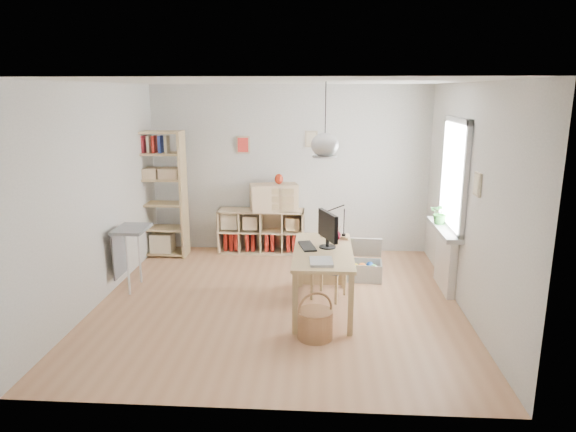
# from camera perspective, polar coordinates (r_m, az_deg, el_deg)

# --- Properties ---
(ground) EXTENTS (4.50, 4.50, 0.00)m
(ground) POSITION_cam_1_polar(r_m,az_deg,el_deg) (6.58, -1.05, -9.53)
(ground) COLOR tan
(ground) RESTS_ON ground
(room_shell) EXTENTS (4.50, 4.50, 4.50)m
(room_shell) POSITION_cam_1_polar(r_m,az_deg,el_deg) (5.90, 4.13, 7.89)
(room_shell) COLOR white
(room_shell) RESTS_ON ground
(window_unit) EXTENTS (0.07, 1.16, 1.46)m
(window_unit) POSITION_cam_1_polar(r_m,az_deg,el_deg) (6.92, 18.06, 4.35)
(window_unit) COLOR white
(window_unit) RESTS_ON ground
(radiator) EXTENTS (0.10, 0.80, 0.80)m
(radiator) POSITION_cam_1_polar(r_m,az_deg,el_deg) (7.18, 17.11, -4.73)
(radiator) COLOR white
(radiator) RESTS_ON ground
(windowsill) EXTENTS (0.22, 1.20, 0.06)m
(windowsill) POSITION_cam_1_polar(r_m,az_deg,el_deg) (7.05, 16.96, -1.41)
(windowsill) COLOR silver
(windowsill) RESTS_ON radiator
(desk) EXTENTS (0.70, 1.50, 0.75)m
(desk) POSITION_cam_1_polar(r_m,az_deg,el_deg) (6.19, 3.91, -4.60)
(desk) COLOR tan
(desk) RESTS_ON ground
(cube_shelf) EXTENTS (1.40, 0.38, 0.72)m
(cube_shelf) POSITION_cam_1_polar(r_m,az_deg,el_deg) (8.48, -3.10, -2.02)
(cube_shelf) COLOR #D7B98D
(cube_shelf) RESTS_ON ground
(tall_bookshelf) EXTENTS (0.80, 0.38, 2.00)m
(tall_bookshelf) POSITION_cam_1_polar(r_m,az_deg,el_deg) (8.36, -14.12, 2.91)
(tall_bookshelf) COLOR tan
(tall_bookshelf) RESTS_ON ground
(side_table) EXTENTS (0.40, 0.55, 0.85)m
(side_table) POSITION_cam_1_polar(r_m,az_deg,el_deg) (7.13, -17.41, -2.63)
(side_table) COLOR gray
(side_table) RESTS_ON ground
(chair) EXTENTS (0.50, 0.50, 0.79)m
(chair) POSITION_cam_1_polar(r_m,az_deg,el_deg) (6.62, 4.73, -5.26)
(chair) COLOR gray
(chair) RESTS_ON ground
(wicker_basket) EXTENTS (0.38, 0.38, 0.53)m
(wicker_basket) POSITION_cam_1_polar(r_m,az_deg,el_deg) (5.64, 3.03, -11.81)
(wicker_basket) COLOR #A37149
(wicker_basket) RESTS_ON ground
(storage_chest) EXTENTS (0.55, 0.61, 0.54)m
(storage_chest) POSITION_cam_1_polar(r_m,az_deg,el_deg) (7.39, 8.44, -5.55)
(storage_chest) COLOR silver
(storage_chest) RESTS_ON ground
(monitor) EXTENTS (0.23, 0.48, 0.44)m
(monitor) POSITION_cam_1_polar(r_m,az_deg,el_deg) (6.18, 4.44, -1.33)
(monitor) COLOR black
(monitor) RESTS_ON desk
(keyboard) EXTENTS (0.25, 0.44, 0.02)m
(keyboard) POSITION_cam_1_polar(r_m,az_deg,el_deg) (6.25, 2.15, -3.37)
(keyboard) COLOR black
(keyboard) RESTS_ON desk
(task_lamp) EXTENTS (0.37, 0.14, 0.39)m
(task_lamp) POSITION_cam_1_polar(r_m,az_deg,el_deg) (6.63, 4.73, -0.13)
(task_lamp) COLOR black
(task_lamp) RESTS_ON desk
(yarn_ball) EXTENTS (0.13, 0.13, 0.13)m
(yarn_ball) POSITION_cam_1_polar(r_m,az_deg,el_deg) (6.54, 5.30, -2.15)
(yarn_ball) COLOR #440914
(yarn_ball) RESTS_ON desk
(paper_tray) EXTENTS (0.27, 0.33, 0.03)m
(paper_tray) POSITION_cam_1_polar(r_m,az_deg,el_deg) (5.69, 3.71, -5.08)
(paper_tray) COLOR silver
(paper_tray) RESTS_ON desk
(drawer_chest) EXTENTS (0.81, 0.51, 0.43)m
(drawer_chest) POSITION_cam_1_polar(r_m,az_deg,el_deg) (8.27, -1.58, 2.11)
(drawer_chest) COLOR #D7B98D
(drawer_chest) RESTS_ON cube_shelf
(red_vase) EXTENTS (0.14, 0.14, 0.16)m
(red_vase) POSITION_cam_1_polar(r_m,az_deg,el_deg) (8.20, -1.02, 4.13)
(red_vase) COLOR maroon
(red_vase) RESTS_ON drawer_chest
(potted_plant) EXTENTS (0.32, 0.29, 0.31)m
(potted_plant) POSITION_cam_1_polar(r_m,az_deg,el_deg) (7.15, 16.63, 0.33)
(potted_plant) COLOR #2A6F29
(potted_plant) RESTS_ON windowsill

